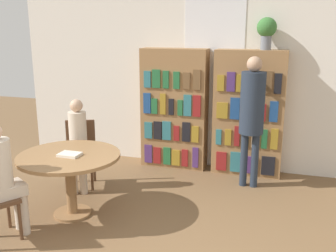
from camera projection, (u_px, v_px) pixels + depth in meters
The scene contains 10 objects.
wall_back at pixel (214, 71), 5.98m from camera, with size 6.40×0.07×3.00m.
bookshelf_left at pixel (174, 109), 6.10m from camera, with size 1.02×0.34×1.85m.
bookshelf_right at pixel (248, 114), 5.78m from camera, with size 1.02×0.34×1.85m.
flower_vase at pixel (267, 30), 5.43m from camera, with size 0.27×0.27×0.44m.
reading_table at pixel (70, 165), 4.54m from camera, with size 1.18×1.18×0.75m.
chair_left_side at pixel (80, 150), 5.46m from camera, with size 0.52×0.52×0.91m.
seated_reader_left at pixel (78, 141), 5.23m from camera, with size 0.34×0.39×1.25m.
seated_reader_right at pixel (3, 173), 4.04m from camera, with size 0.41×0.42×1.24m.
librarian_standing at pixel (252, 108), 5.24m from camera, with size 0.33×0.60×1.80m.
open_book_on_table at pixel (70, 154), 4.46m from camera, with size 0.24×0.18×0.03m.
Camera 1 is at (1.10, -2.17, 2.19)m, focal length 42.00 mm.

